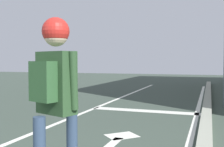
{
  "coord_description": "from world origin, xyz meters",
  "views": [
    {
      "loc": [
        3.36,
        -0.23,
        1.39
      ],
      "look_at": [
        1.31,
        5.56,
        1.13
      ],
      "focal_mm": 44.41,
      "sensor_mm": 36.0,
      "label": 1
    }
  ],
  "objects": [
    {
      "name": "lane_arrow_head",
      "position": [
        1.82,
        4.67,
        0.0
      ],
      "size": [
        0.71,
        0.71,
        0.01
      ],
      "primitive_type": "cube",
      "rotation": [
        0.0,
        0.0,
        0.79
      ],
      "color": "silver",
      "rests_on": "ground"
    },
    {
      "name": "lane_line_center",
      "position": [
        0.14,
        6.0,
        0.0
      ],
      "size": [
        0.12,
        20.0,
        0.01
      ],
      "primitive_type": "cube",
      "color": "silver",
      "rests_on": "ground"
    },
    {
      "name": "lane_line_curbside",
      "position": [
        3.05,
        6.0,
        0.0
      ],
      "size": [
        0.12,
        20.0,
        0.01
      ],
      "primitive_type": "cube",
      "color": "silver",
      "rests_on": "ground"
    },
    {
      "name": "skater",
      "position": [
        2.01,
        2.0,
        1.18
      ],
      "size": [
        0.45,
        0.62,
        1.72
      ],
      "color": "#2F425C",
      "rests_on": "skateboard"
    },
    {
      "name": "stop_bar",
      "position": [
        1.67,
        7.38,
        0.0
      ],
      "size": [
        3.06,
        0.4,
        0.01
      ],
      "primitive_type": "cube",
      "color": "silver",
      "rests_on": "ground"
    },
    {
      "name": "curb_strip",
      "position": [
        3.3,
        6.0,
        0.07
      ],
      "size": [
        0.24,
        24.0,
        0.14
      ],
      "primitive_type": "cube",
      "color": "#9DA08F",
      "rests_on": "ground"
    }
  ]
}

